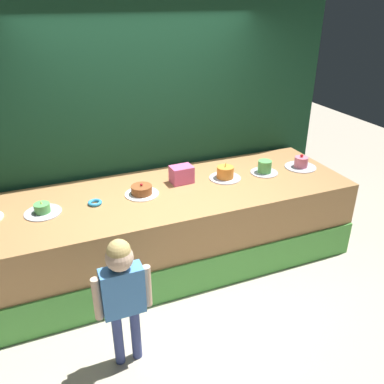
% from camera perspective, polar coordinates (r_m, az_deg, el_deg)
% --- Properties ---
extents(ground_plane, '(12.00, 12.00, 0.00)m').
position_cam_1_polar(ground_plane, '(4.05, -0.54, -14.46)').
color(ground_plane, '#BCB29E').
extents(stage_platform, '(3.89, 1.25, 0.85)m').
position_cam_1_polar(stage_platform, '(4.27, -3.62, -5.13)').
color(stage_platform, '#B27F4C').
rests_on(stage_platform, ground_plane).
extents(curtain_backdrop, '(4.47, 0.08, 3.14)m').
position_cam_1_polar(curtain_backdrop, '(4.46, -7.13, 12.18)').
color(curtain_backdrop, '#19472D').
rests_on(curtain_backdrop, ground_plane).
extents(child_figure, '(0.44, 0.20, 1.14)m').
position_cam_1_polar(child_figure, '(3.04, -9.92, -13.21)').
color(child_figure, '#3F4C8C').
rests_on(child_figure, ground_plane).
extents(pink_box, '(0.24, 0.18, 0.18)m').
position_cam_1_polar(pink_box, '(4.23, -1.50, 2.53)').
color(pink_box, '#E85E9A').
rests_on(pink_box, stage_platform).
extents(donut, '(0.13, 0.13, 0.03)m').
position_cam_1_polar(donut, '(3.92, -13.69, -1.49)').
color(donut, '#3399D8').
rests_on(donut, stage_platform).
extents(cake_left, '(0.33, 0.33, 0.13)m').
position_cam_1_polar(cake_left, '(3.90, -20.56, -2.38)').
color(cake_left, silver).
rests_on(cake_left, stage_platform).
extents(cake_center_left, '(0.34, 0.34, 0.12)m').
position_cam_1_polar(cake_center_left, '(4.02, -7.19, 0.19)').
color(cake_center_left, white).
rests_on(cake_center_left, stage_platform).
extents(cake_center_right, '(0.35, 0.35, 0.19)m').
position_cam_1_polar(cake_center_right, '(4.35, 4.75, 2.66)').
color(cake_center_right, silver).
rests_on(cake_center_right, stage_platform).
extents(cake_right, '(0.31, 0.31, 0.15)m').
position_cam_1_polar(cake_right, '(4.54, 10.31, 3.41)').
color(cake_right, silver).
rests_on(cake_right, stage_platform).
extents(cake_far_right, '(0.36, 0.36, 0.16)m').
position_cam_1_polar(cake_far_right, '(4.78, 15.27, 3.96)').
color(cake_far_right, silver).
rests_on(cake_far_right, stage_platform).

